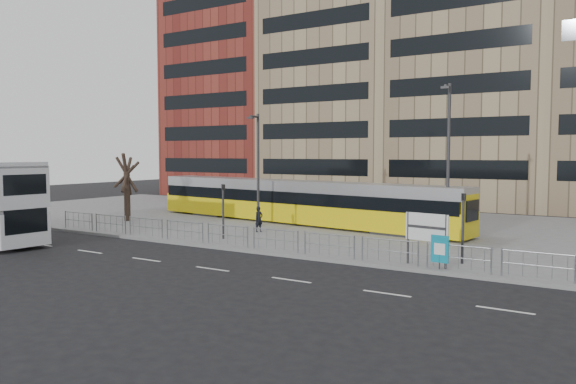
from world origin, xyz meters
The scene contains 15 objects.
ground centered at (0.00, 0.00, 0.00)m, with size 120.00×120.00×0.00m, color black.
plaza centered at (0.00, 12.00, 0.07)m, with size 64.00×24.00×0.15m, color slate.
kerb centered at (0.00, 0.05, 0.07)m, with size 64.00×0.25×0.17m, color gray.
building_row centered at (1.55, 34.27, 12.91)m, with size 70.40×18.40×31.20m.
pedestrian_barrier centered at (2.00, 0.50, 0.98)m, with size 32.07×0.07×1.10m.
road_markings centered at (1.00, -4.00, 0.01)m, with size 62.00×0.12×0.01m, color white.
tram centered at (-2.60, 10.44, 1.63)m, with size 25.10×5.82×2.95m.
station_sign centered at (9.85, 0.80, 1.72)m, with size 1.96×0.41×2.27m.
ad_panel centered at (10.55, 0.40, 0.99)m, with size 0.77×0.14×1.43m.
pedestrian centered at (-2.26, 5.60, 0.93)m, with size 0.57×0.37×1.56m, color black.
traffic_light_west centered at (-2.34, 2.20, 2.12)m, with size 0.23×0.25×3.10m.
traffic_light_east centered at (11.02, 2.17, 2.12)m, with size 0.22×0.24×3.10m.
lamp_post_west centered at (-3.93, 7.87, 4.23)m, with size 0.45×1.04×7.42m.
lamp_post_east centered at (8.46, 8.61, 4.87)m, with size 0.45×1.04×8.68m.
bare_tree centered at (-13.53, 5.28, 5.08)m, with size 4.80×4.80×7.11m.
Camera 1 is at (17.42, -22.55, 5.01)m, focal length 35.00 mm.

